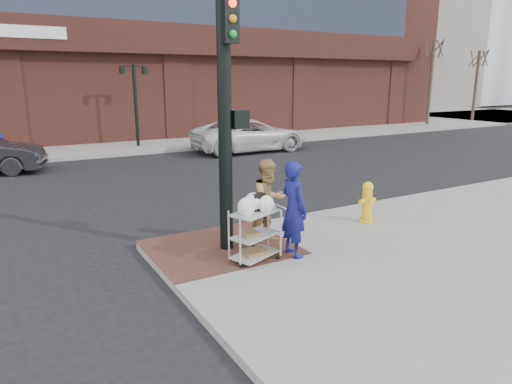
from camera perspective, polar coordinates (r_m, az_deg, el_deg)
ground at (r=8.87m, az=1.60°, el=-8.94°), size 220.00×220.00×0.00m
sidewalk_far at (r=42.55m, az=-6.63°, el=9.30°), size 65.00×36.00×0.15m
brick_curb_ramp at (r=9.28m, az=-4.50°, el=-6.87°), size 2.80×2.40×0.01m
filler_block at (r=63.35m, az=15.46°, el=18.49°), size 14.00×20.00×18.00m
bare_tree_a at (r=36.85m, az=21.43°, el=17.41°), size 1.80×1.80×7.20m
bare_tree_b at (r=41.89m, az=26.20°, el=15.78°), size 1.80×1.80×6.70m
lamp_post at (r=23.82m, az=-14.86°, el=11.49°), size 1.32×0.22×4.00m
traffic_signal_pole at (r=8.64m, az=-3.72°, el=9.82°), size 0.61×0.51×5.00m
woman_blue at (r=8.60m, az=4.77°, el=-2.12°), size 0.46×0.68×1.85m
pedestrian_tan at (r=9.26m, az=1.60°, el=-1.24°), size 0.97×0.83×1.75m
minivan_white at (r=22.40m, az=-0.81°, el=7.13°), size 5.74×2.70×1.59m
utility_cart at (r=8.44m, az=-0.15°, el=-4.86°), size 1.04×0.80×1.27m
fire_hydrant at (r=11.04m, az=13.71°, el=-1.15°), size 0.46×0.32×0.97m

